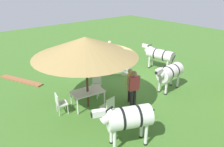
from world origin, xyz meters
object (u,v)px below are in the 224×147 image
at_px(patio_dining_table, 88,93).
at_px(patio_chair_near_hut, 109,106).
at_px(guest_behind_table, 134,86).
at_px(zebra_by_umbrella, 128,118).
at_px(patio_chair_near_lawn, 96,84).
at_px(guest_beside_umbrella, 130,82).
at_px(shade_umbrella, 85,47).
at_px(standing_watcher, 110,51).
at_px(zebra_toward_hut, 169,73).
at_px(striped_lounge_chair, 125,70).
at_px(patio_chair_west_end, 60,102).
at_px(zebra_nearest_camera, 159,55).

xyz_separation_m(patio_dining_table, patio_chair_near_hut, (-0.17, 1.21, -0.13)).
relative_size(patio_chair_near_hut, guest_behind_table, 0.53).
bearing_deg(patio_chair_near_hut, zebra_by_umbrella, -115.95).
bearing_deg(patio_chair_near_lawn, guest_beside_umbrella, 168.08).
distance_m(shade_umbrella, guest_beside_umbrella, 2.57).
xyz_separation_m(shade_umbrella, patio_chair_near_lawn, (-0.98, -0.74, -2.18)).
relative_size(guest_behind_table, standing_watcher, 1.00).
height_order(guest_beside_umbrella, zebra_toward_hut, guest_beside_umbrella).
xyz_separation_m(patio_chair_near_hut, striped_lounge_chair, (-3.52, -2.86, -0.26)).
bearing_deg(striped_lounge_chair, shade_umbrella, -36.71).
distance_m(patio_dining_table, standing_watcher, 4.85).
distance_m(guest_beside_umbrella, zebra_toward_hut, 2.29).
bearing_deg(patio_dining_table, shade_umbrella, 180.00).
distance_m(patio_dining_table, guest_behind_table, 1.98).
relative_size(guest_beside_umbrella, zebra_by_umbrella, 0.81).
relative_size(patio_chair_west_end, zebra_toward_hut, 0.43).
relative_size(guest_behind_table, striped_lounge_chair, 1.81).
bearing_deg(striped_lounge_chair, zebra_by_umbrella, -12.79).
relative_size(shade_umbrella, zebra_toward_hut, 1.99).
relative_size(shade_umbrella, zebra_nearest_camera, 1.82).
bearing_deg(standing_watcher, guest_beside_umbrella, 114.59).
height_order(shade_umbrella, zebra_by_umbrella, shade_umbrella).
xyz_separation_m(zebra_nearest_camera, zebra_toward_hut, (1.82, 2.10, -0.00)).
relative_size(patio_dining_table, zebra_by_umbrella, 0.75).
relative_size(patio_chair_near_hut, standing_watcher, 0.53).
xyz_separation_m(patio_chair_near_hut, standing_watcher, (-3.55, -4.29, 0.50)).
relative_size(guest_beside_umbrella, zebra_nearest_camera, 0.69).
height_order(shade_umbrella, patio_chair_west_end, shade_umbrella).
height_order(patio_chair_west_end, standing_watcher, standing_watcher).
bearing_deg(standing_watcher, zebra_by_umbrella, 107.45).
bearing_deg(guest_behind_table, patio_chair_near_hut, -169.73).
relative_size(patio_chair_near_hut, striped_lounge_chair, 0.95).
relative_size(patio_dining_table, striped_lounge_chair, 1.56).
height_order(zebra_nearest_camera, zebra_by_umbrella, zebra_by_umbrella).
distance_m(zebra_by_umbrella, zebra_toward_hut, 4.57).
bearing_deg(patio_dining_table, zebra_toward_hut, 162.16).
height_order(guest_beside_umbrella, zebra_nearest_camera, guest_beside_umbrella).
relative_size(patio_chair_near_lawn, guest_beside_umbrella, 0.57).
relative_size(patio_chair_west_end, standing_watcher, 0.53).
bearing_deg(zebra_by_umbrella, striped_lounge_chair, -18.16).
bearing_deg(zebra_toward_hut, striped_lounge_chair, 0.33).
relative_size(patio_chair_near_lawn, zebra_nearest_camera, 0.39).
relative_size(patio_dining_table, guest_behind_table, 0.87).
relative_size(shade_umbrella, patio_chair_near_hut, 4.67).
xyz_separation_m(shade_umbrella, guest_behind_table, (-1.43, 1.31, -1.67)).
relative_size(patio_dining_table, patio_chair_west_end, 1.64).
bearing_deg(patio_chair_near_hut, guest_behind_table, -12.62).
bearing_deg(patio_chair_near_hut, guest_beside_umbrella, 6.38).
bearing_deg(patio_chair_west_end, zebra_toward_hut, 85.79).
bearing_deg(guest_behind_table, standing_watcher, 77.25).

